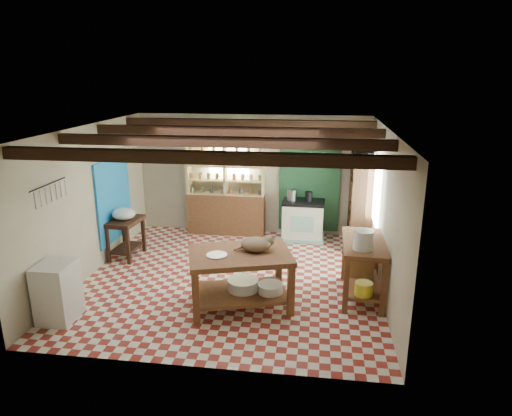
# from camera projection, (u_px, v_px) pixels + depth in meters

# --- Properties ---
(floor) EXTENTS (5.00, 5.00, 0.02)m
(floor) POSITION_uv_depth(u_px,v_px,m) (232.00, 279.00, 7.95)
(floor) COLOR maroon
(floor) RESTS_ON ground
(ceiling) EXTENTS (5.00, 5.00, 0.02)m
(ceiling) POSITION_uv_depth(u_px,v_px,m) (229.00, 128.00, 7.20)
(ceiling) COLOR #454449
(ceiling) RESTS_ON wall_back
(wall_back) EXTENTS (5.00, 0.04, 2.60)m
(wall_back) POSITION_uv_depth(u_px,v_px,m) (252.00, 175.00, 9.95)
(wall_back) COLOR #BBB296
(wall_back) RESTS_ON floor
(wall_front) EXTENTS (5.00, 0.04, 2.60)m
(wall_front) POSITION_uv_depth(u_px,v_px,m) (189.00, 269.00, 5.21)
(wall_front) COLOR #BBB296
(wall_front) RESTS_ON floor
(wall_left) EXTENTS (0.04, 5.00, 2.60)m
(wall_left) POSITION_uv_depth(u_px,v_px,m) (89.00, 202.00, 7.90)
(wall_left) COLOR #BBB296
(wall_left) RESTS_ON floor
(wall_right) EXTENTS (0.04, 5.00, 2.60)m
(wall_right) POSITION_uv_depth(u_px,v_px,m) (385.00, 213.00, 7.25)
(wall_right) COLOR #BBB296
(wall_right) RESTS_ON floor
(ceiling_beams) EXTENTS (5.00, 3.80, 0.15)m
(ceiling_beams) POSITION_uv_depth(u_px,v_px,m) (229.00, 136.00, 7.24)
(ceiling_beams) COLOR #351E12
(ceiling_beams) RESTS_ON ceiling
(blue_wall_patch) EXTENTS (0.04, 1.40, 1.60)m
(blue_wall_patch) POSITION_uv_depth(u_px,v_px,m) (114.00, 199.00, 8.81)
(blue_wall_patch) COLOR #1B81D1
(blue_wall_patch) RESTS_ON wall_left
(green_wall_patch) EXTENTS (1.30, 0.04, 2.30)m
(green_wall_patch) POSITION_uv_depth(u_px,v_px,m) (310.00, 179.00, 9.77)
(green_wall_patch) COLOR #1E4D2C
(green_wall_patch) RESTS_ON wall_back
(window_back) EXTENTS (0.90, 0.02, 0.80)m
(window_back) POSITION_uv_depth(u_px,v_px,m) (229.00, 156.00, 9.88)
(window_back) COLOR silver
(window_back) RESTS_ON wall_back
(window_right) EXTENTS (0.02, 1.30, 1.20)m
(window_right) POSITION_uv_depth(u_px,v_px,m) (377.00, 191.00, 8.17)
(window_right) COLOR silver
(window_right) RESTS_ON wall_right
(utensil_rail) EXTENTS (0.06, 0.90, 0.28)m
(utensil_rail) POSITION_uv_depth(u_px,v_px,m) (49.00, 192.00, 6.62)
(utensil_rail) COLOR black
(utensil_rail) RESTS_ON wall_left
(pot_rack) EXTENTS (0.86, 0.12, 0.36)m
(pot_rack) POSITION_uv_depth(u_px,v_px,m) (311.00, 139.00, 9.11)
(pot_rack) COLOR black
(pot_rack) RESTS_ON ceiling
(shelving_unit) EXTENTS (1.70, 0.34, 2.20)m
(shelving_unit) POSITION_uv_depth(u_px,v_px,m) (226.00, 185.00, 9.90)
(shelving_unit) COLOR #DEC080
(shelving_unit) RESTS_ON floor
(tall_rack) EXTENTS (0.40, 0.86, 2.00)m
(tall_rack) POSITION_uv_depth(u_px,v_px,m) (360.00, 201.00, 9.07)
(tall_rack) COLOR #351E12
(tall_rack) RESTS_ON floor
(work_table) EXTENTS (1.75, 1.41, 0.86)m
(work_table) POSITION_uv_depth(u_px,v_px,m) (240.00, 279.00, 6.94)
(work_table) COLOR brown
(work_table) RESTS_ON floor
(stove) EXTENTS (0.89, 0.62, 0.85)m
(stove) POSITION_uv_depth(u_px,v_px,m) (303.00, 220.00, 9.72)
(stove) COLOR beige
(stove) RESTS_ON floor
(prep_table) EXTENTS (0.57, 0.79, 0.77)m
(prep_table) POSITION_uv_depth(u_px,v_px,m) (126.00, 238.00, 8.79)
(prep_table) COLOR #351E12
(prep_table) RESTS_ON floor
(white_cabinet) EXTENTS (0.49, 0.58, 0.86)m
(white_cabinet) POSITION_uv_depth(u_px,v_px,m) (58.00, 292.00, 6.54)
(white_cabinet) COLOR silver
(white_cabinet) RESTS_ON floor
(right_counter) EXTENTS (0.69, 1.33, 0.94)m
(right_counter) POSITION_uv_depth(u_px,v_px,m) (363.00, 269.00, 7.20)
(right_counter) COLOR brown
(right_counter) RESTS_ON floor
(cat) EXTENTS (0.57, 0.53, 0.21)m
(cat) POSITION_uv_depth(u_px,v_px,m) (256.00, 244.00, 6.87)
(cat) COLOR #957857
(cat) RESTS_ON work_table
(steel_tray) EXTENTS (0.39, 0.39, 0.02)m
(steel_tray) POSITION_uv_depth(u_px,v_px,m) (217.00, 255.00, 6.71)
(steel_tray) COLOR #ACACB4
(steel_tray) RESTS_ON work_table
(basin_large) EXTENTS (0.60, 0.60, 0.17)m
(basin_large) POSITION_uv_depth(u_px,v_px,m) (243.00, 285.00, 7.03)
(basin_large) COLOR silver
(basin_large) RESTS_ON work_table
(basin_small) EXTENTS (0.48, 0.48, 0.13)m
(basin_small) POSITION_uv_depth(u_px,v_px,m) (270.00, 288.00, 6.95)
(basin_small) COLOR silver
(basin_small) RESTS_ON work_table
(kettle_left) EXTENTS (0.20, 0.20, 0.23)m
(kettle_left) POSITION_uv_depth(u_px,v_px,m) (292.00, 195.00, 9.60)
(kettle_left) COLOR #ACACB4
(kettle_left) RESTS_ON stove
(kettle_right) EXTENTS (0.17, 0.17, 0.20)m
(kettle_right) POSITION_uv_depth(u_px,v_px,m) (309.00, 196.00, 9.55)
(kettle_right) COLOR black
(kettle_right) RESTS_ON stove
(enamel_bowl) EXTENTS (0.47, 0.47, 0.22)m
(enamel_bowl) POSITION_uv_depth(u_px,v_px,m) (124.00, 214.00, 8.65)
(enamel_bowl) COLOR silver
(enamel_bowl) RESTS_ON prep_table
(white_bucket) EXTENTS (0.30, 0.30, 0.29)m
(white_bucket) POSITION_uv_depth(u_px,v_px,m) (363.00, 240.00, 6.70)
(white_bucket) COLOR silver
(white_bucket) RESTS_ON right_counter
(wicker_basket) EXTENTS (0.40, 0.33, 0.28)m
(wicker_basket) POSITION_uv_depth(u_px,v_px,m) (361.00, 266.00, 7.51)
(wicker_basket) COLOR #A17641
(wicker_basket) RESTS_ON right_counter
(yellow_tub) EXTENTS (0.28, 0.28, 0.20)m
(yellow_tub) POSITION_uv_depth(u_px,v_px,m) (364.00, 289.00, 6.81)
(yellow_tub) COLOR gold
(yellow_tub) RESTS_ON right_counter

